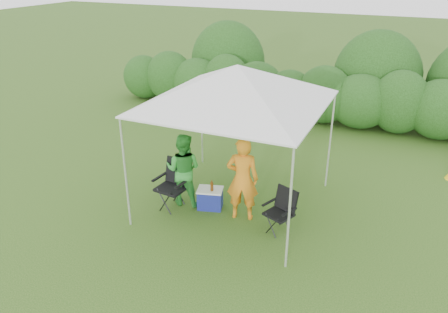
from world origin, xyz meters
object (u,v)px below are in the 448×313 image
at_px(chair_right, 282,208).
at_px(man, 242,179).
at_px(canopy, 237,85).
at_px(cooler, 210,198).
at_px(woman, 183,170).
at_px(chair_left, 174,181).

bearing_deg(chair_right, man, -165.28).
distance_m(canopy, chair_right, 2.35).
relative_size(canopy, chair_right, 3.80).
distance_m(man, cooler, 0.94).
xyz_separation_m(man, woman, (-1.27, 0.04, -0.08)).
bearing_deg(cooler, chair_left, -178.11).
distance_m(chair_left, woman, 0.29).
bearing_deg(canopy, woman, -158.74).
xyz_separation_m(chair_right, man, (-0.81, 0.11, 0.36)).
bearing_deg(man, woman, -16.54).
bearing_deg(cooler, woman, 167.30).
bearing_deg(chair_right, cooler, -164.39).
distance_m(man, woman, 1.27).
distance_m(canopy, woman, 2.01).
height_order(canopy, man, canopy).
bearing_deg(chair_left, chair_right, 7.83).
bearing_deg(man, chair_left, -8.68).
height_order(chair_right, woman, woman).
height_order(canopy, woman, canopy).
relative_size(man, woman, 1.10).
relative_size(chair_right, man, 0.50).
height_order(chair_right, man, man).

